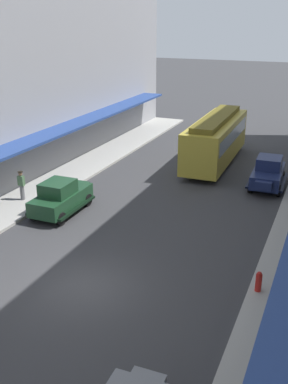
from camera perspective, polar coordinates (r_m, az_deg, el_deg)
name	(u,v)px	position (r m, az deg, el deg)	size (l,w,h in m)	color
ground_plane	(83,286)	(18.18, -7.65, -11.65)	(200.00, 200.00, 0.00)	#38383A
sidewalk_right	(281,334)	(16.21, 16.92, -16.75)	(3.00, 60.00, 0.15)	#A8A59E
parked_car_1	(268,172)	(28.69, 15.38, 2.43)	(2.27, 4.31, 1.84)	#19234C
parked_car_3	(61,196)	(24.31, -10.45, -0.54)	(2.19, 4.28, 1.84)	#193D23
streetcar	(216,138)	(32.28, 9.05, 6.77)	(2.74, 9.66, 3.46)	gold
fire_hydrant	(259,281)	(17.78, 14.27, -10.86)	(0.24, 0.24, 0.82)	#B21E19
pedestrian_0	(22,185)	(26.21, -15.19, 0.84)	(0.36, 0.28, 1.67)	slate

